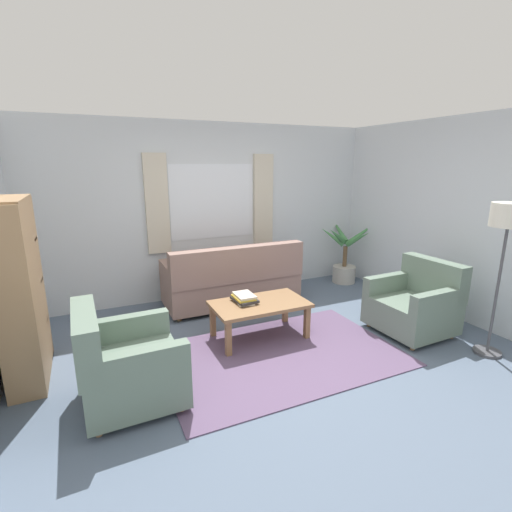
% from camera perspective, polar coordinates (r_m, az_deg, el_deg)
% --- Properties ---
extents(ground_plane, '(6.24, 6.24, 0.00)m').
position_cam_1_polar(ground_plane, '(4.15, 3.88, -14.97)').
color(ground_plane, slate).
extents(wall_back, '(5.32, 0.12, 2.60)m').
position_cam_1_polar(wall_back, '(5.76, -6.81, 6.86)').
color(wall_back, silver).
rests_on(wall_back, ground_plane).
extents(wall_right, '(0.12, 4.40, 2.60)m').
position_cam_1_polar(wall_right, '(5.49, 29.39, 4.81)').
color(wall_right, silver).
rests_on(wall_right, ground_plane).
extents(window_with_curtains, '(1.98, 0.07, 1.40)m').
position_cam_1_polar(window_with_curtains, '(5.66, -6.59, 8.27)').
color(window_with_curtains, white).
extents(area_rug, '(2.50, 1.63, 0.01)m').
position_cam_1_polar(area_rug, '(4.15, 3.88, -14.90)').
color(area_rug, '#604C6B').
rests_on(area_rug, ground_plane).
extents(couch, '(1.90, 0.82, 0.92)m').
position_cam_1_polar(couch, '(5.37, -3.58, -3.80)').
color(couch, gray).
rests_on(couch, ground_plane).
extents(armchair_left, '(0.84, 0.86, 0.88)m').
position_cam_1_polar(armchair_left, '(3.46, -19.53, -15.43)').
color(armchair_left, slate).
rests_on(armchair_left, ground_plane).
extents(armchair_right, '(0.84, 0.86, 0.88)m').
position_cam_1_polar(armchair_right, '(4.93, 23.23, -6.76)').
color(armchair_right, slate).
rests_on(armchair_right, ground_plane).
extents(coffee_table, '(1.10, 0.64, 0.44)m').
position_cam_1_polar(coffee_table, '(4.37, 0.55, -7.85)').
color(coffee_table, olive).
rests_on(coffee_table, ground_plane).
extents(book_stack_on_table, '(0.26, 0.33, 0.09)m').
position_cam_1_polar(book_stack_on_table, '(4.35, -1.82, -6.49)').
color(book_stack_on_table, beige).
rests_on(book_stack_on_table, coffee_table).
extents(potted_plant, '(1.24, 1.16, 1.11)m').
position_cam_1_polar(potted_plant, '(6.55, 13.43, -0.26)').
color(potted_plant, '#B7B2A8').
rests_on(potted_plant, ground_plane).
extents(bookshelf, '(0.30, 0.94, 1.72)m').
position_cam_1_polar(bookshelf, '(4.11, -31.81, -5.61)').
color(bookshelf, '#A87F56').
rests_on(bookshelf, ground_plane).
extents(standing_lamp, '(0.35, 0.35, 1.63)m').
position_cam_1_polar(standing_lamp, '(4.50, 34.13, 3.49)').
color(standing_lamp, '#4C4C51').
rests_on(standing_lamp, ground_plane).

